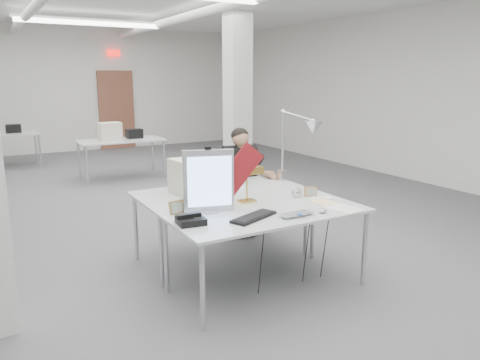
% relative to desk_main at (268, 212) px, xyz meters
% --- Properties ---
extents(room_shell, '(10.04, 14.04, 3.24)m').
position_rel_desk_main_xyz_m(room_shell, '(0.04, 2.63, 0.95)').
color(room_shell, '#515254').
rests_on(room_shell, ground).
extents(desk_main, '(1.80, 0.90, 0.02)m').
position_rel_desk_main_xyz_m(desk_main, '(0.00, 0.00, 0.00)').
color(desk_main, silver).
rests_on(desk_main, room_shell).
extents(desk_second, '(1.80, 0.90, 0.02)m').
position_rel_desk_main_xyz_m(desk_second, '(0.00, 0.90, 0.00)').
color(desk_second, silver).
rests_on(desk_second, room_shell).
extents(bg_desk_a, '(1.60, 0.80, 0.02)m').
position_rel_desk_main_xyz_m(bg_desk_a, '(0.20, 5.50, 0.00)').
color(bg_desk_a, silver).
rests_on(bg_desk_a, room_shell).
extents(office_chair, '(0.60, 0.60, 1.05)m').
position_rel_desk_main_xyz_m(office_chair, '(0.56, 1.53, -0.22)').
color(office_chair, black).
rests_on(office_chair, room_shell).
extents(seated_person, '(0.58, 0.67, 0.89)m').
position_rel_desk_main_xyz_m(seated_person, '(0.56, 1.48, 0.16)').
color(seated_person, black).
rests_on(seated_person, office_chair).
extents(monitor, '(0.45, 0.17, 0.56)m').
position_rel_desk_main_xyz_m(monitor, '(-0.47, 0.25, 0.29)').
color(monitor, '#B1B1B6').
rests_on(monitor, desk_main).
extents(pennant, '(0.51, 0.10, 0.55)m').
position_rel_desk_main_xyz_m(pennant, '(-0.19, 0.22, 0.35)').
color(pennant, maroon).
rests_on(pennant, monitor).
extents(keyboard, '(0.50, 0.33, 0.02)m').
position_rel_desk_main_xyz_m(keyboard, '(-0.22, -0.13, 0.02)').
color(keyboard, black).
rests_on(keyboard, desk_main).
extents(laptop, '(0.32, 0.21, 0.03)m').
position_rel_desk_main_xyz_m(laptop, '(0.13, -0.30, 0.03)').
color(laptop, '#A9A9AE').
rests_on(laptop, desk_main).
extents(mouse, '(0.09, 0.06, 0.04)m').
position_rel_desk_main_xyz_m(mouse, '(0.40, -0.29, 0.03)').
color(mouse, '#B0B0B5').
rests_on(mouse, desk_main).
extents(bankers_lamp, '(0.28, 0.12, 0.31)m').
position_rel_desk_main_xyz_m(bankers_lamp, '(0.00, 0.37, 0.17)').
color(bankers_lamp, gold).
rests_on(bankers_lamp, desk_main).
extents(desk_phone, '(0.24, 0.22, 0.06)m').
position_rel_desk_main_xyz_m(desk_phone, '(-0.76, -0.00, 0.04)').
color(desk_phone, black).
rests_on(desk_phone, desk_main).
extents(picture_frame_left, '(0.16, 0.07, 0.12)m').
position_rel_desk_main_xyz_m(picture_frame_left, '(-0.75, 0.34, 0.07)').
color(picture_frame_left, olive).
rests_on(picture_frame_left, desk_main).
extents(picture_frame_right, '(0.13, 0.10, 0.10)m').
position_rel_desk_main_xyz_m(picture_frame_right, '(0.67, 0.23, 0.06)').
color(picture_frame_right, '#AF794B').
rests_on(picture_frame_right, desk_main).
extents(desk_clock, '(0.11, 0.05, 0.11)m').
position_rel_desk_main_xyz_m(desk_clock, '(0.53, 0.27, 0.06)').
color(desk_clock, '#ABABB0').
rests_on(desk_clock, desk_main).
extents(paper_stack_a, '(0.29, 0.37, 0.01)m').
position_rel_desk_main_xyz_m(paper_stack_a, '(0.65, -0.28, 0.02)').
color(paper_stack_a, white).
rests_on(paper_stack_a, desk_main).
extents(paper_stack_b, '(0.20, 0.26, 0.01)m').
position_rel_desk_main_xyz_m(paper_stack_b, '(0.63, -0.02, 0.02)').
color(paper_stack_b, '#F2D390').
rests_on(paper_stack_b, desk_main).
extents(paper_stack_c, '(0.23, 0.17, 0.01)m').
position_rel_desk_main_xyz_m(paper_stack_c, '(0.72, 0.12, 0.02)').
color(paper_stack_c, silver).
rests_on(paper_stack_c, desk_main).
extents(beige_monitor, '(0.42, 0.40, 0.36)m').
position_rel_desk_main_xyz_m(beige_monitor, '(-0.32, 0.96, 0.19)').
color(beige_monitor, beige).
rests_on(beige_monitor, desk_second).
extents(architect_lamp, '(0.44, 0.66, 0.80)m').
position_rel_desk_main_xyz_m(architect_lamp, '(0.85, 0.75, 0.41)').
color(architect_lamp, silver).
rests_on(architect_lamp, desk_second).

